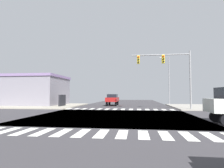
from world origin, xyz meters
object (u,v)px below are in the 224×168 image
at_px(sedan_farside_1, 112,99).
at_px(street_lamp, 168,76).
at_px(traffic_signal_mast, 167,66).
at_px(bank_building, 31,90).

bearing_deg(sedan_farside_1, street_lamp, -159.94).
distance_m(street_lamp, sedan_farside_1, 10.88).
bearing_deg(traffic_signal_mast, bank_building, 162.98).
height_order(street_lamp, bank_building, street_lamp).
xyz_separation_m(traffic_signal_mast, sedan_farside_1, (-7.70, 7.55, -4.15)).
xyz_separation_m(street_lamp, sedan_farside_1, (-9.51, -3.47, -3.98)).
bearing_deg(sedan_farside_1, traffic_signal_mast, 135.58).
bearing_deg(bank_building, street_lamp, 10.56).
distance_m(street_lamp, bank_building, 24.04).
distance_m(traffic_signal_mast, street_lamp, 11.17).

